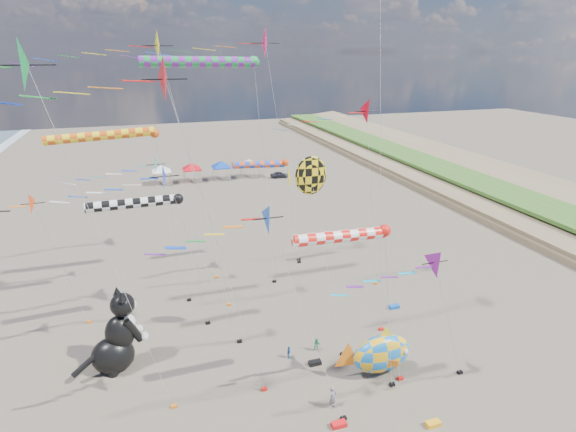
% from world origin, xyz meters
% --- Properties ---
extents(delta_kite_0, '(12.13, 2.22, 22.59)m').
position_xyz_m(delta_kite_0, '(-7.20, 18.48, 21.14)').
color(delta_kite_0, yellow).
rests_on(delta_kite_0, ground).
extents(delta_kite_1, '(10.08, 2.33, 17.59)m').
position_xyz_m(delta_kite_1, '(8.37, 17.95, 16.15)').
color(delta_kite_1, red).
rests_on(delta_kite_1, ground).
extents(delta_kite_2, '(13.08, 2.37, 21.05)m').
position_xyz_m(delta_kite_2, '(-7.79, 7.33, 19.56)').
color(delta_kite_2, red).
rests_on(delta_kite_2, ground).
extents(delta_kite_3, '(8.41, 1.96, 10.28)m').
position_xyz_m(delta_kite_3, '(7.98, 4.75, 8.98)').
color(delta_kite_3, '#841689').
rests_on(delta_kite_3, ground).
extents(delta_kite_5, '(9.57, 2.04, 14.71)m').
position_xyz_m(delta_kite_5, '(-6.84, 12.95, 13.38)').
color(delta_kite_5, blue).
rests_on(delta_kite_5, ground).
extents(delta_kite_6, '(12.65, 2.56, 21.84)m').
position_xyz_m(delta_kite_6, '(-12.68, 7.61, 20.29)').
color(delta_kite_6, '#128239').
rests_on(delta_kite_6, ground).
extents(delta_kite_7, '(9.88, 1.76, 14.16)m').
position_xyz_m(delta_kite_7, '(-3.60, 3.42, 12.90)').
color(delta_kite_7, blue).
rests_on(delta_kite_7, ground).
extents(delta_kite_8, '(9.40, 1.74, 11.70)m').
position_xyz_m(delta_kite_8, '(-18.02, 19.33, 10.43)').
color(delta_kite_8, '#F83D0F').
rests_on(delta_kite_8, ground).
extents(delta_kite_9, '(11.22, 1.75, 12.96)m').
position_xyz_m(delta_kite_9, '(-8.21, 23.95, 11.67)').
color(delta_kite_9, '#0FC4D3').
rests_on(delta_kite_9, ground).
extents(delta_kite_10, '(14.95, 2.96, 23.30)m').
position_xyz_m(delta_kite_10, '(1.89, 24.62, 21.58)').
color(delta_kite_10, '#EB195B').
rests_on(delta_kite_10, ground).
extents(windsock_0, '(10.54, 0.90, 20.72)m').
position_xyz_m(windsock_0, '(-3.11, 21.33, 20.20)').
color(windsock_0, '#198D3D').
rests_on(windsock_0, ground).
extents(windsock_1, '(6.99, 0.70, 11.16)m').
position_xyz_m(windsock_1, '(2.45, 25.25, 10.72)').
color(windsock_1, '#E54710').
rests_on(windsock_1, ground).
extents(windsock_2, '(7.97, 0.78, 11.33)m').
position_xyz_m(windsock_2, '(-9.07, 16.19, 10.88)').
color(windsock_2, black).
rests_on(windsock_2, ground).
extents(windsock_3, '(7.24, 0.73, 11.74)m').
position_xyz_m(windsock_3, '(1.93, 5.13, 11.30)').
color(windsock_3, red).
rests_on(windsock_3, ground).
extents(windsock_4, '(9.51, 0.75, 15.48)m').
position_xyz_m(windsock_4, '(-10.92, 20.37, 15.03)').
color(windsock_4, '#DB5112').
rests_on(windsock_4, ground).
extents(angelfish_kite, '(3.74, 3.02, 14.62)m').
position_xyz_m(angelfish_kite, '(1.82, 11.07, 13.20)').
color(angelfish_kite, yellow).
rests_on(angelfish_kite, ground).
extents(cat_inflatable, '(4.89, 3.52, 5.96)m').
position_xyz_m(cat_inflatable, '(-11.55, 12.70, 2.98)').
color(cat_inflatable, black).
rests_on(cat_inflatable, ground).
extents(fish_inflatable, '(5.67, 2.22, 3.80)m').
position_xyz_m(fish_inflatable, '(5.62, 6.48, 1.64)').
color(fish_inflatable, blue).
rests_on(fish_inflatable, ground).
extents(person_adult, '(0.69, 0.58, 1.60)m').
position_xyz_m(person_adult, '(1.24, 4.55, 0.80)').
color(person_adult, slate).
rests_on(person_adult, ground).
extents(child_green, '(0.60, 0.52, 1.07)m').
position_xyz_m(child_green, '(2.38, 10.14, 0.54)').
color(child_green, '#1B804A').
rests_on(child_green, ground).
extents(child_blue, '(0.51, 0.61, 0.97)m').
position_xyz_m(child_blue, '(0.14, 10.01, 0.49)').
color(child_blue, '#1D499A').
rests_on(child_blue, ground).
extents(kite_bag_0, '(0.90, 0.44, 0.30)m').
position_xyz_m(kite_bag_0, '(1.01, 3.02, 0.15)').
color(kite_bag_0, red).
rests_on(kite_bag_0, ground).
extents(kite_bag_1, '(0.90, 0.44, 0.30)m').
position_xyz_m(kite_bag_1, '(1.70, 8.73, 0.15)').
color(kite_bag_1, black).
rests_on(kite_bag_1, ground).
extents(kite_bag_2, '(0.90, 0.44, 0.30)m').
position_xyz_m(kite_bag_2, '(6.39, 1.35, 0.15)').
color(kite_bag_2, '#F2A714').
rests_on(kite_bag_2, ground).
extents(kite_bag_3, '(0.90, 0.44, 0.30)m').
position_xyz_m(kite_bag_3, '(10.96, 13.61, 0.15)').
color(kite_bag_3, '#1253B6').
rests_on(kite_bag_3, ground).
extents(tent_row, '(19.20, 4.20, 3.80)m').
position_xyz_m(tent_row, '(1.50, 60.00, 3.15)').
color(tent_row, white).
rests_on(tent_row, ground).
extents(parked_car, '(3.39, 1.69, 1.11)m').
position_xyz_m(parked_car, '(14.02, 58.00, 0.55)').
color(parked_car, '#26262D').
rests_on(parked_car, ground).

